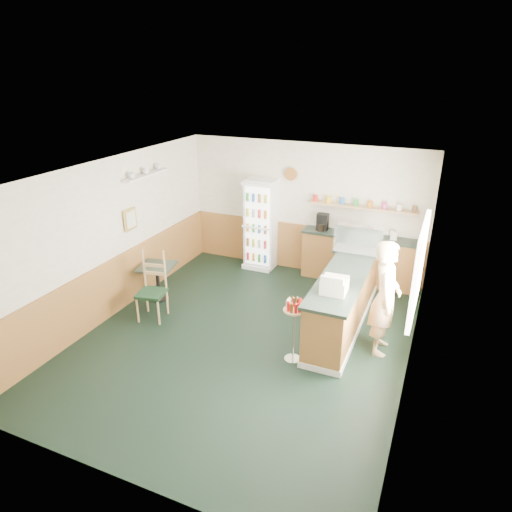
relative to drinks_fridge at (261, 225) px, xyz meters
The scene contains 13 objects.
ground 3.03m from the drinks_fridge, 72.30° to the right, with size 6.00×6.00×0.00m, color black.
room_envelope 2.19m from the drinks_fridge, 72.13° to the right, with size 5.04×6.02×2.72m.
service_counter 2.83m from the drinks_fridge, 36.84° to the right, with size 0.68×3.01×1.01m.
back_counter 2.11m from the drinks_fridge, ahead, with size 2.24×0.42×1.69m.
drinks_fridge is the anchor object (origin of this frame).
display_case 2.40m from the drinks_fridge, 21.27° to the right, with size 0.81×0.42×0.46m.
cash_register 3.36m from the drinks_fridge, 48.55° to the right, with size 0.36×0.38×0.21m, color beige.
shopkeeper 3.67m from the drinks_fridge, 37.05° to the right, with size 0.60×0.43×1.80m, color tan.
condiment_stand 3.48m from the drinks_fridge, 59.29° to the right, with size 0.32×0.32×0.99m.
newspaper_rack 2.46m from the drinks_fridge, 39.27° to the right, with size 0.09×0.47×0.55m.
cafe_table 2.49m from the drinks_fridge, 118.69° to the right, with size 0.73×0.73×0.68m.
cafe_chair 2.84m from the drinks_fridge, 107.71° to the right, with size 0.52×0.52×1.20m.
dog_doorstop 2.71m from the drinks_fridge, 45.71° to the right, with size 0.25×0.32×0.30m.
Camera 1 is at (2.65, -5.71, 4.08)m, focal length 32.00 mm.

